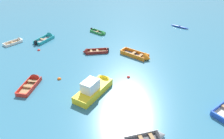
{
  "coord_description": "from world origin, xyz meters",
  "views": [
    {
      "loc": [
        1.64,
        0.4,
        14.17
      ],
      "look_at": [
        0.0,
        23.57,
        0.15
      ],
      "focal_mm": 34.78,
      "sensor_mm": 36.0,
      "label": 1
    }
  ],
  "objects_px": {
    "rowboat_white_midfield_left": "(18,41)",
    "mooring_buoy_near_foreground": "(59,79)",
    "rowboat_red_outer_right": "(34,81)",
    "rowboat_maroon_back_row_center": "(91,52)",
    "motor_launch_yellow_near_right": "(95,87)",
    "kayak_blue_outer_left": "(180,27)",
    "mooring_buoy_between_boats_left": "(128,77)",
    "rowboat_orange_center": "(141,56)",
    "mooring_buoy_between_boats_right": "(39,50)",
    "rowboat_turquoise_midfield_right": "(48,37)",
    "rowboat_green_back_row_left": "(101,33)",
    "rowboat_grey_back_row_right": "(154,137)"
  },
  "relations": [
    {
      "from": "rowboat_red_outer_right",
      "to": "rowboat_grey_back_row_right",
      "type": "relative_size",
      "value": 1.1
    },
    {
      "from": "motor_launch_yellow_near_right",
      "to": "rowboat_turquoise_midfield_right",
      "type": "bearing_deg",
      "value": 125.38
    },
    {
      "from": "kayak_blue_outer_left",
      "to": "rowboat_green_back_row_left",
      "type": "height_order",
      "value": "rowboat_green_back_row_left"
    },
    {
      "from": "rowboat_white_midfield_left",
      "to": "rowboat_green_back_row_left",
      "type": "height_order",
      "value": "rowboat_white_midfield_left"
    },
    {
      "from": "rowboat_red_outer_right",
      "to": "rowboat_turquoise_midfield_right",
      "type": "bearing_deg",
      "value": 101.15
    },
    {
      "from": "motor_launch_yellow_near_right",
      "to": "rowboat_grey_back_row_right",
      "type": "relative_size",
      "value": 1.53
    },
    {
      "from": "motor_launch_yellow_near_right",
      "to": "mooring_buoy_between_boats_left",
      "type": "distance_m",
      "value": 4.7
    },
    {
      "from": "motor_launch_yellow_near_right",
      "to": "mooring_buoy_between_boats_right",
      "type": "height_order",
      "value": "motor_launch_yellow_near_right"
    },
    {
      "from": "rowboat_turquoise_midfield_right",
      "to": "rowboat_orange_center",
      "type": "relative_size",
      "value": 0.93
    },
    {
      "from": "rowboat_red_outer_right",
      "to": "mooring_buoy_between_boats_left",
      "type": "bearing_deg",
      "value": 9.56
    },
    {
      "from": "rowboat_grey_back_row_right",
      "to": "rowboat_green_back_row_left",
      "type": "bearing_deg",
      "value": 107.34
    },
    {
      "from": "rowboat_grey_back_row_right",
      "to": "mooring_buoy_between_boats_right",
      "type": "bearing_deg",
      "value": 134.92
    },
    {
      "from": "rowboat_red_outer_right",
      "to": "mooring_buoy_near_foreground",
      "type": "bearing_deg",
      "value": 17.43
    },
    {
      "from": "kayak_blue_outer_left",
      "to": "rowboat_orange_center",
      "type": "bearing_deg",
      "value": -121.23
    },
    {
      "from": "kayak_blue_outer_left",
      "to": "mooring_buoy_between_boats_right",
      "type": "bearing_deg",
      "value": -153.46
    },
    {
      "from": "rowboat_orange_center",
      "to": "rowboat_green_back_row_left",
      "type": "distance_m",
      "value": 10.71
    },
    {
      "from": "kayak_blue_outer_left",
      "to": "mooring_buoy_near_foreground",
      "type": "height_order",
      "value": "kayak_blue_outer_left"
    },
    {
      "from": "rowboat_white_midfield_left",
      "to": "motor_launch_yellow_near_right",
      "type": "relative_size",
      "value": 0.56
    },
    {
      "from": "rowboat_turquoise_midfield_right",
      "to": "kayak_blue_outer_left",
      "type": "height_order",
      "value": "rowboat_turquoise_midfield_right"
    },
    {
      "from": "rowboat_maroon_back_row_center",
      "to": "motor_launch_yellow_near_right",
      "type": "bearing_deg",
      "value": -77.94
    },
    {
      "from": "rowboat_orange_center",
      "to": "rowboat_grey_back_row_right",
      "type": "bearing_deg",
      "value": -88.21
    },
    {
      "from": "rowboat_grey_back_row_right",
      "to": "mooring_buoy_near_foreground",
      "type": "height_order",
      "value": "rowboat_grey_back_row_right"
    },
    {
      "from": "rowboat_grey_back_row_right",
      "to": "kayak_blue_outer_left",
      "type": "distance_m",
      "value": 27.84
    },
    {
      "from": "motor_launch_yellow_near_right",
      "to": "rowboat_maroon_back_row_center",
      "type": "xyz_separation_m",
      "value": [
        -1.97,
        9.21,
        -0.41
      ]
    },
    {
      "from": "rowboat_turquoise_midfield_right",
      "to": "rowboat_maroon_back_row_center",
      "type": "relative_size",
      "value": 1.08
    },
    {
      "from": "kayak_blue_outer_left",
      "to": "motor_launch_yellow_near_right",
      "type": "bearing_deg",
      "value": -121.9
    },
    {
      "from": "rowboat_red_outer_right",
      "to": "mooring_buoy_between_boats_left",
      "type": "xyz_separation_m",
      "value": [
        10.87,
        1.83,
        -0.2
      ]
    },
    {
      "from": "rowboat_grey_back_row_right",
      "to": "rowboat_green_back_row_left",
      "type": "xyz_separation_m",
      "value": [
        -7.05,
        22.6,
        0.01
      ]
    },
    {
      "from": "rowboat_green_back_row_left",
      "to": "mooring_buoy_between_boats_left",
      "type": "height_order",
      "value": "rowboat_green_back_row_left"
    },
    {
      "from": "rowboat_grey_back_row_right",
      "to": "mooring_buoy_between_boats_left",
      "type": "distance_m",
      "value": 9.38
    },
    {
      "from": "rowboat_green_back_row_left",
      "to": "mooring_buoy_near_foreground",
      "type": "relative_size",
      "value": 6.77
    },
    {
      "from": "rowboat_maroon_back_row_center",
      "to": "rowboat_orange_center",
      "type": "bearing_deg",
      "value": -8.7
    },
    {
      "from": "motor_launch_yellow_near_right",
      "to": "mooring_buoy_between_boats_right",
      "type": "distance_m",
      "value": 13.62
    },
    {
      "from": "rowboat_white_midfield_left",
      "to": "motor_launch_yellow_near_right",
      "type": "bearing_deg",
      "value": -40.63
    },
    {
      "from": "motor_launch_yellow_near_right",
      "to": "mooring_buoy_between_boats_left",
      "type": "xyz_separation_m",
      "value": [
        3.53,
        3.05,
        -0.6
      ]
    },
    {
      "from": "mooring_buoy_between_boats_left",
      "to": "mooring_buoy_near_foreground",
      "type": "bearing_deg",
      "value": -173.19
    },
    {
      "from": "rowboat_white_midfield_left",
      "to": "mooring_buoy_near_foreground",
      "type": "xyz_separation_m",
      "value": [
        9.6,
        -10.12,
        -0.16
      ]
    },
    {
      "from": "mooring_buoy_between_boats_right",
      "to": "rowboat_red_outer_right",
      "type": "bearing_deg",
      "value": -73.45
    },
    {
      "from": "rowboat_turquoise_midfield_right",
      "to": "rowboat_white_midfield_left",
      "type": "bearing_deg",
      "value": -159.31
    },
    {
      "from": "rowboat_orange_center",
      "to": "mooring_buoy_between_boats_right",
      "type": "height_order",
      "value": "rowboat_orange_center"
    },
    {
      "from": "mooring_buoy_near_foreground",
      "to": "rowboat_red_outer_right",
      "type": "bearing_deg",
      "value": -162.57
    },
    {
      "from": "kayak_blue_outer_left",
      "to": "rowboat_turquoise_midfield_right",
      "type": "bearing_deg",
      "value": -163.02
    },
    {
      "from": "rowboat_green_back_row_left",
      "to": "mooring_buoy_near_foreground",
      "type": "distance_m",
      "value": 14.8
    },
    {
      "from": "motor_launch_yellow_near_right",
      "to": "kayak_blue_outer_left",
      "type": "xyz_separation_m",
      "value": [
        12.95,
        20.8,
        -0.44
      ]
    },
    {
      "from": "rowboat_red_outer_right",
      "to": "rowboat_maroon_back_row_center",
      "type": "bearing_deg",
      "value": 56.07
    },
    {
      "from": "rowboat_grey_back_row_right",
      "to": "rowboat_green_back_row_left",
      "type": "height_order",
      "value": "rowboat_grey_back_row_right"
    },
    {
      "from": "rowboat_red_outer_right",
      "to": "kayak_blue_outer_left",
      "type": "height_order",
      "value": "rowboat_red_outer_right"
    },
    {
      "from": "rowboat_green_back_row_left",
      "to": "rowboat_red_outer_right",
      "type": "bearing_deg",
      "value": -111.35
    },
    {
      "from": "rowboat_orange_center",
      "to": "mooring_buoy_between_boats_left",
      "type": "bearing_deg",
      "value": -108.83
    },
    {
      "from": "rowboat_white_midfield_left",
      "to": "mooring_buoy_between_boats_right",
      "type": "distance_m",
      "value": 5.21
    }
  ]
}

